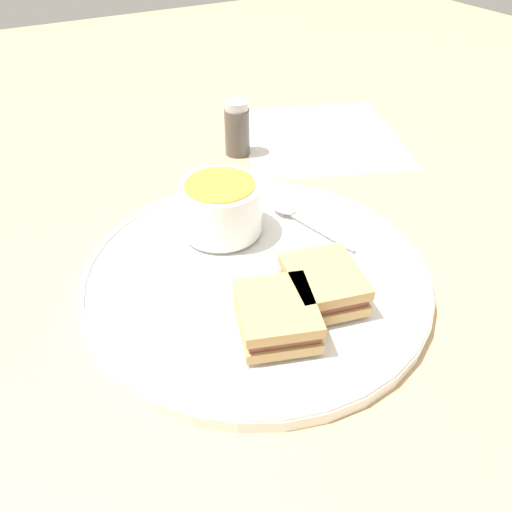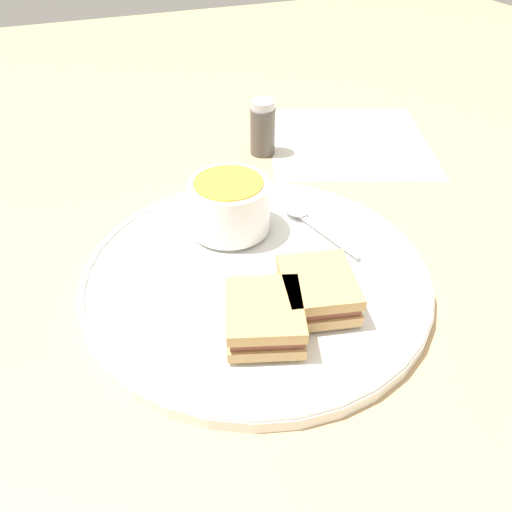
% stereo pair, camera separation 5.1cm
% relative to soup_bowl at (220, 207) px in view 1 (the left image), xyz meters
% --- Properties ---
extents(ground_plane, '(2.40, 2.40, 0.00)m').
position_rel_soup_bowl_xyz_m(ground_plane, '(-0.08, -0.00, -0.05)').
color(ground_plane, tan).
extents(plate, '(0.36, 0.36, 0.02)m').
position_rel_soup_bowl_xyz_m(plate, '(-0.08, -0.00, -0.04)').
color(plate, white).
rests_on(plate, ground_plane).
extents(soup_bowl, '(0.09, 0.09, 0.06)m').
position_rel_soup_bowl_xyz_m(soup_bowl, '(0.00, 0.00, 0.00)').
color(soup_bowl, white).
rests_on(soup_bowl, plate).
extents(spoon, '(0.13, 0.04, 0.01)m').
position_rel_soup_bowl_xyz_m(spoon, '(-0.01, -0.09, -0.03)').
color(spoon, silver).
rests_on(spoon, plate).
extents(sandwich_half_near, '(0.09, 0.09, 0.03)m').
position_rel_soup_bowl_xyz_m(sandwich_half_near, '(-0.16, 0.02, -0.01)').
color(sandwich_half_near, tan).
rests_on(sandwich_half_near, plate).
extents(sandwich_half_far, '(0.09, 0.08, 0.03)m').
position_rel_soup_bowl_xyz_m(sandwich_half_far, '(-0.15, -0.04, -0.01)').
color(sandwich_half_far, tan).
rests_on(sandwich_half_far, plate).
extents(salt_shaker, '(0.04, 0.04, 0.08)m').
position_rel_soup_bowl_xyz_m(salt_shaker, '(0.19, -0.12, -0.01)').
color(salt_shaker, '#4C4742').
rests_on(salt_shaker, ground_plane).
extents(menu_sheet, '(0.33, 0.32, 0.00)m').
position_rel_soup_bowl_xyz_m(menu_sheet, '(0.18, -0.26, -0.05)').
color(menu_sheet, white).
rests_on(menu_sheet, ground_plane).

